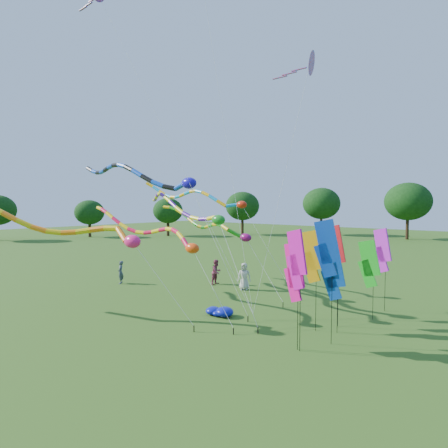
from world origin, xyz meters
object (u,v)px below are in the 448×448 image
Objects in this scene: blue_nylon_heap at (211,313)px; person_b at (121,272)px; tube_kite_orange at (61,226)px; person_a at (244,276)px; tube_kite_red at (154,232)px; person_c at (216,272)px.

blue_nylon_heap is 0.85× the size of person_b.
tube_kite_orange reaches higher than person_a.
person_c is (-0.68, 6.41, -3.36)m from tube_kite_red.
person_c is (5.61, 4.36, 0.07)m from person_b.
person_b is (-4.53, 6.69, -3.92)m from tube_kite_orange.
person_b is (-6.29, 2.04, -3.43)m from tube_kite_red.
tube_kite_red is 7.85× the size of person_b.
person_a is (-2.38, 6.05, 0.71)m from blue_nylon_heap.
person_b is (-10.61, 1.82, 0.62)m from blue_nylon_heap.
tube_kite_red is at bearing -177.04° from person_c.
person_c is at bearing 104.67° from tube_kite_red.
tube_kite_orange is 9.67× the size of blue_nylon_heap.
tube_kite_red reaches higher than person_c.
tube_kite_orange is at bearing -141.29° from blue_nylon_heap.
person_c is (-2.63, 0.13, -0.02)m from person_a.
person_a is at bearing 81.38° from tube_kite_red.
tube_kite_red reaches higher than blue_nylon_heap.
blue_nylon_heap is at bearing 11.62° from tube_kite_red.
person_a is (3.71, 10.92, -3.83)m from tube_kite_orange.
tube_kite_red reaches higher than person_a.
person_b is at bearing 175.97° from person_a.
tube_kite_orange reaches higher than tube_kite_red.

